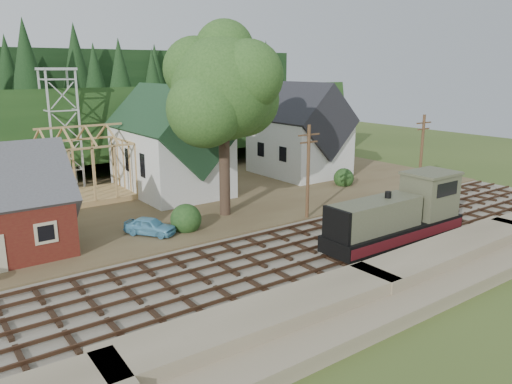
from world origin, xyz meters
TOP-DOWN VIEW (x-y plane):
  - ground at (0.00, 0.00)m, footprint 140.00×140.00m
  - embankment at (0.00, -8.50)m, footprint 64.00×5.00m
  - railroad_bed at (0.00, 0.00)m, footprint 64.00×11.00m
  - village_flat at (0.00, 18.00)m, footprint 64.00×26.00m
  - hillside at (0.00, 42.00)m, footprint 70.00×28.96m
  - ridge at (0.00, 58.00)m, footprint 80.00×20.00m
  - church at (2.00, 19.68)m, footprint 8.40×15.17m
  - farmhouse at (18.00, 19.00)m, footprint 8.40×10.80m
  - timber_frame at (-6.00, 22.00)m, footprint 8.20×6.20m
  - lattice_tower at (-6.00, 28.00)m, footprint 3.20×3.20m
  - big_tree at (2.17, 10.08)m, footprint 10.90×8.40m
  - telegraph_pole_near at (7.00, 5.20)m, footprint 2.20×0.28m
  - telegraph_pole_far at (22.00, 5.20)m, footprint 2.20×0.28m
  - locomotive at (8.46, -3.00)m, footprint 12.00×3.00m
  - car_blue at (-5.42, 8.79)m, footprint 3.57×4.08m
  - car_red at (19.10, 18.81)m, footprint 5.18×3.89m

SIDE VIEW (x-z plane):
  - ground at x=0.00m, z-range 0.00..0.00m
  - embankment at x=0.00m, z-range -0.80..0.80m
  - hillside at x=0.00m, z-range -6.37..6.37m
  - ridge at x=0.00m, z-range -6.00..6.00m
  - railroad_bed at x=0.00m, z-range 0.00..0.16m
  - village_flat at x=0.00m, z-range 0.00..0.30m
  - car_red at x=19.10m, z-range 0.30..1.61m
  - car_blue at x=-5.42m, z-range 0.30..1.63m
  - locomotive at x=8.46m, z-range -0.27..4.52m
  - timber_frame at x=-6.00m, z-range -0.23..6.76m
  - telegraph_pole_near at x=7.00m, z-range 0.25..8.25m
  - telegraph_pole_far at x=22.00m, z-range 0.25..8.25m
  - farmhouse at x=18.00m, z-range -0.43..10.17m
  - church at x=2.00m, z-range -1.32..11.68m
  - lattice_tower at x=-6.00m, z-range 3.97..16.10m
  - big_tree at x=2.17m, z-range 2.87..17.57m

